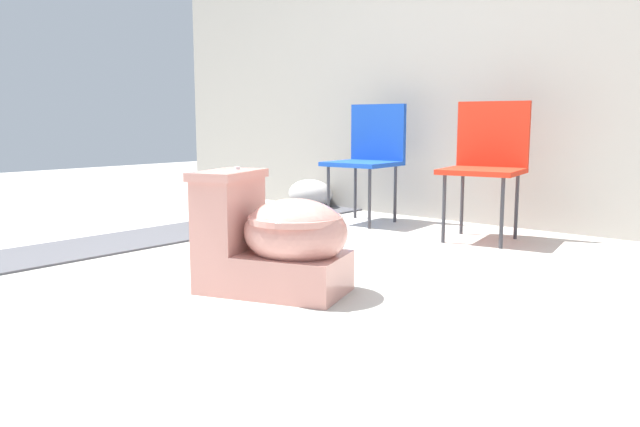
% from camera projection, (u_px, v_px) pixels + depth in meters
% --- Properties ---
extents(ground_plane, '(14.00, 14.00, 0.00)m').
position_uv_depth(ground_plane, '(213.00, 287.00, 2.70)').
color(ground_plane, '#B7B2A8').
extents(gravel_strip, '(0.56, 8.00, 0.01)m').
position_uv_depth(gravel_strip, '(149.00, 237.00, 3.84)').
color(gravel_strip, '#4C4C51').
rests_on(gravel_strip, ground).
extents(building_wall, '(7.00, 0.20, 2.60)m').
position_uv_depth(building_wall, '(550.00, 29.00, 4.02)').
color(building_wall, '#9E998E').
rests_on(building_wall, ground).
extents(toilet, '(0.72, 0.55, 0.52)m').
position_uv_depth(toilet, '(274.00, 240.00, 2.60)').
color(toilet, tan).
rests_on(toilet, ground).
extents(folding_chair_left, '(0.47, 0.47, 0.83)m').
position_uv_depth(folding_chair_left, '(370.00, 150.00, 4.42)').
color(folding_chair_left, '#1947B2').
rests_on(folding_chair_left, ground).
extents(folding_chair_middle, '(0.51, 0.51, 0.83)m').
position_uv_depth(folding_chair_middle, '(487.00, 155.00, 3.77)').
color(folding_chair_middle, red).
rests_on(folding_chair_middle, ground).
extents(boulder_near, '(0.41, 0.32, 0.24)m').
position_uv_depth(boulder_near, '(310.00, 194.00, 5.17)').
color(boulder_near, '#B7B2AD').
rests_on(boulder_near, ground).
extents(boulder_far, '(0.49, 0.51, 0.32)m').
position_uv_depth(boulder_far, '(222.00, 201.00, 4.36)').
color(boulder_far, '#B7B2AD').
rests_on(boulder_far, ground).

